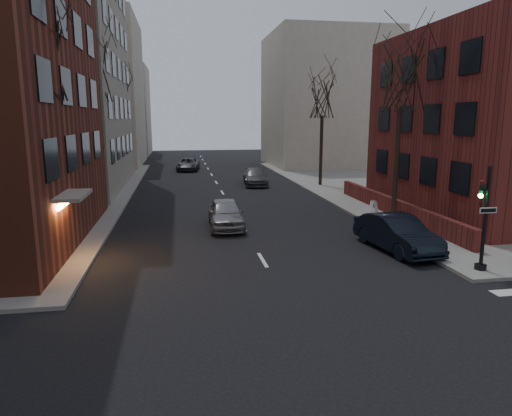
{
  "coord_description": "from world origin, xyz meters",
  "views": [
    {
      "loc": [
        -3.34,
        -6.13,
        5.89
      ],
      "look_at": [
        -0.07,
        13.26,
        2.0
      ],
      "focal_mm": 32.0,
      "sensor_mm": 36.0,
      "label": 1
    }
  ],
  "objects_px": {
    "tree_left_a": "(36,52)",
    "parked_sedan": "(397,233)",
    "tree_right_a": "(401,78)",
    "tree_right_b": "(323,98)",
    "streetlamp_near": "(95,147)",
    "car_lane_silver": "(226,213)",
    "car_lane_gray": "(255,177)",
    "traffic_signal": "(483,225)",
    "car_lane_far": "(188,164)",
    "sandwich_board": "(373,208)",
    "tree_left_b": "(91,71)",
    "streetlamp_far": "(130,135)",
    "tree_left_c": "(119,95)"
  },
  "relations": [
    {
      "from": "tree_left_a",
      "to": "parked_sedan",
      "type": "distance_m",
      "value": 16.92
    },
    {
      "from": "parked_sedan",
      "to": "tree_right_a",
      "type": "bearing_deg",
      "value": 57.34
    },
    {
      "from": "tree_right_b",
      "to": "streetlamp_near",
      "type": "bearing_deg",
      "value": -149.53
    },
    {
      "from": "car_lane_silver",
      "to": "car_lane_gray",
      "type": "distance_m",
      "value": 16.22
    },
    {
      "from": "traffic_signal",
      "to": "car_lane_far",
      "type": "distance_m",
      "value": 38.81
    },
    {
      "from": "car_lane_gray",
      "to": "tree_right_a",
      "type": "bearing_deg",
      "value": -65.35
    },
    {
      "from": "traffic_signal",
      "to": "sandwich_board",
      "type": "height_order",
      "value": "traffic_signal"
    },
    {
      "from": "traffic_signal",
      "to": "streetlamp_near",
      "type": "relative_size",
      "value": 0.64
    },
    {
      "from": "tree_left_b",
      "to": "tree_right_b",
      "type": "bearing_deg",
      "value": 18.82
    },
    {
      "from": "tree_left_a",
      "to": "sandwich_board",
      "type": "bearing_deg",
      "value": 17.53
    },
    {
      "from": "traffic_signal",
      "to": "streetlamp_far",
      "type": "bearing_deg",
      "value": 116.06
    },
    {
      "from": "tree_left_c",
      "to": "car_lane_silver",
      "type": "distance_m",
      "value": 24.37
    },
    {
      "from": "traffic_signal",
      "to": "streetlamp_far",
      "type": "relative_size",
      "value": 0.64
    },
    {
      "from": "streetlamp_near",
      "to": "car_lane_gray",
      "type": "bearing_deg",
      "value": 45.57
    },
    {
      "from": "parked_sedan",
      "to": "car_lane_far",
      "type": "xyz_separation_m",
      "value": [
        -8.56,
        34.0,
        -0.11
      ]
    },
    {
      "from": "tree_left_c",
      "to": "streetlamp_near",
      "type": "xyz_separation_m",
      "value": [
        0.6,
        -18.0,
        -3.79
      ]
    },
    {
      "from": "tree_left_b",
      "to": "car_lane_gray",
      "type": "relative_size",
      "value": 2.16
    },
    {
      "from": "tree_left_c",
      "to": "tree_right_b",
      "type": "height_order",
      "value": "tree_left_c"
    },
    {
      "from": "tree_right_a",
      "to": "car_lane_gray",
      "type": "height_order",
      "value": "tree_right_a"
    },
    {
      "from": "streetlamp_near",
      "to": "parked_sedan",
      "type": "height_order",
      "value": "streetlamp_near"
    },
    {
      "from": "tree_left_c",
      "to": "car_lane_gray",
      "type": "xyz_separation_m",
      "value": [
        12.13,
        -6.24,
        -7.3
      ]
    },
    {
      "from": "traffic_signal",
      "to": "car_lane_far",
      "type": "xyz_separation_m",
      "value": [
        -10.3,
        37.4,
        -1.21
      ]
    },
    {
      "from": "car_lane_gray",
      "to": "tree_left_c",
      "type": "bearing_deg",
      "value": 158.29
    },
    {
      "from": "parked_sedan",
      "to": "car_lane_silver",
      "type": "relative_size",
      "value": 1.08
    },
    {
      "from": "tree_left_b",
      "to": "streetlamp_near",
      "type": "xyz_separation_m",
      "value": [
        0.6,
        -4.0,
        -4.68
      ]
    },
    {
      "from": "streetlamp_far",
      "to": "sandwich_board",
      "type": "relative_size",
      "value": 7.47
    },
    {
      "from": "tree_right_b",
      "to": "parked_sedan",
      "type": "relative_size",
      "value": 1.87
    },
    {
      "from": "tree_left_b",
      "to": "tree_right_a",
      "type": "distance_m",
      "value": 19.35
    },
    {
      "from": "tree_left_b",
      "to": "car_lane_gray",
      "type": "xyz_separation_m",
      "value": [
        12.13,
        7.76,
        -8.19
      ]
    },
    {
      "from": "tree_right_b",
      "to": "streetlamp_near",
      "type": "relative_size",
      "value": 1.46
    },
    {
      "from": "car_lane_silver",
      "to": "traffic_signal",
      "type": "bearing_deg",
      "value": -44.07
    },
    {
      "from": "tree_right_a",
      "to": "tree_right_b",
      "type": "distance_m",
      "value": 14.01
    },
    {
      "from": "car_lane_far",
      "to": "streetlamp_near",
      "type": "bearing_deg",
      "value": -96.71
    },
    {
      "from": "streetlamp_far",
      "to": "parked_sedan",
      "type": "bearing_deg",
      "value": -64.06
    },
    {
      "from": "sandwich_board",
      "to": "tree_right_a",
      "type": "bearing_deg",
      "value": -60.65
    },
    {
      "from": "tree_left_a",
      "to": "tree_left_b",
      "type": "xyz_separation_m",
      "value": [
        0.0,
        12.0,
        0.44
      ]
    },
    {
      "from": "tree_left_b",
      "to": "car_lane_silver",
      "type": "bearing_deg",
      "value": -45.08
    },
    {
      "from": "tree_right_b",
      "to": "sandwich_board",
      "type": "xyz_separation_m",
      "value": [
        -0.64,
        -12.64,
        -7.02
      ]
    },
    {
      "from": "parked_sedan",
      "to": "tree_left_a",
      "type": "bearing_deg",
      "value": 166.1
    },
    {
      "from": "car_lane_gray",
      "to": "sandwich_board",
      "type": "xyz_separation_m",
      "value": [
        4.83,
        -14.4,
        -0.16
      ]
    },
    {
      "from": "tree_left_b",
      "to": "car_lane_silver",
      "type": "xyz_separation_m",
      "value": [
        7.87,
        -7.89,
        -8.14
      ]
    },
    {
      "from": "tree_left_b",
      "to": "tree_right_b",
      "type": "xyz_separation_m",
      "value": [
        17.6,
        6.0,
        -1.33
      ]
    },
    {
      "from": "tree_right_a",
      "to": "car_lane_silver",
      "type": "relative_size",
      "value": 2.13
    },
    {
      "from": "sandwich_board",
      "to": "car_lane_far",
      "type": "bearing_deg",
      "value": 115.5
    },
    {
      "from": "traffic_signal",
      "to": "parked_sedan",
      "type": "xyz_separation_m",
      "value": [
        -1.74,
        3.4,
        -1.1
      ]
    },
    {
      "from": "streetlamp_far",
      "to": "sandwich_board",
      "type": "distance_m",
      "value": 28.17
    },
    {
      "from": "streetlamp_near",
      "to": "car_lane_far",
      "type": "bearing_deg",
      "value": 76.53
    },
    {
      "from": "tree_left_b",
      "to": "sandwich_board",
      "type": "bearing_deg",
      "value": -21.38
    },
    {
      "from": "car_lane_silver",
      "to": "car_lane_far",
      "type": "distance_m",
      "value": 28.32
    },
    {
      "from": "car_lane_far",
      "to": "tree_right_b",
      "type": "bearing_deg",
      "value": -45.46
    }
  ]
}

